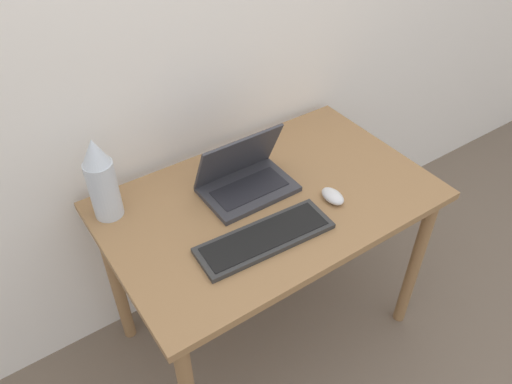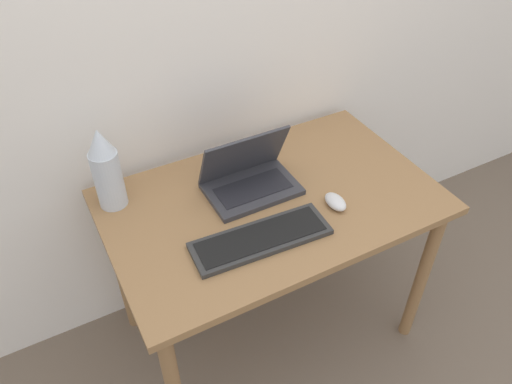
{
  "view_description": "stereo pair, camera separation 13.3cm",
  "coord_description": "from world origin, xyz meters",
  "px_view_note": "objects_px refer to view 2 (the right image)",
  "views": [
    {
      "loc": [
        -0.79,
        -0.7,
        1.94
      ],
      "look_at": [
        -0.09,
        0.32,
        0.87
      ],
      "focal_mm": 35.0,
      "sensor_mm": 36.0,
      "label": 1
    },
    {
      "loc": [
        -0.67,
        -0.77,
        1.94
      ],
      "look_at": [
        -0.09,
        0.32,
        0.87
      ],
      "focal_mm": 35.0,
      "sensor_mm": 36.0,
      "label": 2
    }
  ],
  "objects_px": {
    "keyboard": "(261,238)",
    "vase": "(106,169)",
    "laptop": "(249,177)",
    "mouse": "(335,202)"
  },
  "relations": [
    {
      "from": "mouse",
      "to": "vase",
      "type": "height_order",
      "value": "vase"
    },
    {
      "from": "laptop",
      "to": "keyboard",
      "type": "xyz_separation_m",
      "value": [
        -0.09,
        -0.25,
        -0.04
      ]
    },
    {
      "from": "laptop",
      "to": "keyboard",
      "type": "relative_size",
      "value": 0.69
    },
    {
      "from": "vase",
      "to": "keyboard",
      "type": "bearing_deg",
      "value": -47.65
    },
    {
      "from": "laptop",
      "to": "mouse",
      "type": "bearing_deg",
      "value": -46.49
    },
    {
      "from": "mouse",
      "to": "vase",
      "type": "xyz_separation_m",
      "value": [
        -0.67,
        0.38,
        0.13
      ]
    },
    {
      "from": "keyboard",
      "to": "laptop",
      "type": "bearing_deg",
      "value": 70.66
    },
    {
      "from": "keyboard",
      "to": "vase",
      "type": "bearing_deg",
      "value": 132.35
    },
    {
      "from": "laptop",
      "to": "vase",
      "type": "height_order",
      "value": "vase"
    },
    {
      "from": "keyboard",
      "to": "vase",
      "type": "xyz_separation_m",
      "value": [
        -0.37,
        0.4,
        0.14
      ]
    }
  ]
}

